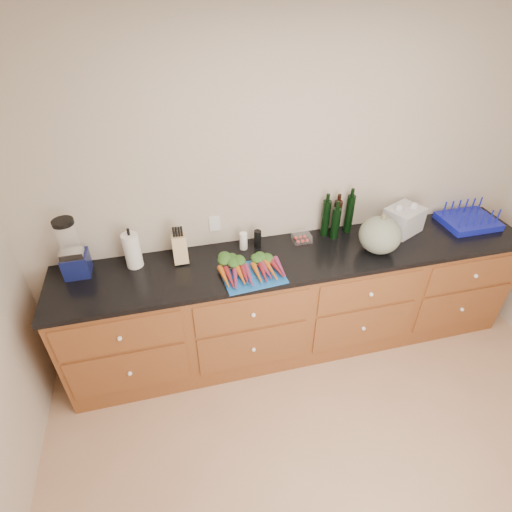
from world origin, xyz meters
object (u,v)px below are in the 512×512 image
object	(u,v)px
carrots	(251,268)
knife_block	(180,249)
cutting_board	(253,275)
squash	(380,235)
blender_appliance	(72,251)
tomato_box	(302,238)
paper_towel	(132,250)
dish_rack	(468,220)

from	to	relation	value
carrots	knife_block	size ratio (longest dim) A/B	2.16
cutting_board	squash	distance (m)	1.00
cutting_board	knife_block	size ratio (longest dim) A/B	2.07
blender_appliance	tomato_box	distance (m)	1.66
cutting_board	squash	bearing A→B (deg)	4.03
cutting_board	tomato_box	distance (m)	0.58
cutting_board	tomato_box	size ratio (longest dim) A/B	3.06
cutting_board	blender_appliance	world-z (taller)	blender_appliance
paper_towel	tomato_box	xyz separation A→B (m)	(1.27, 0.01, -0.10)
carrots	knife_block	distance (m)	0.54
carrots	paper_towel	distance (m)	0.85
cutting_board	paper_towel	distance (m)	0.86
squash	tomato_box	bearing A→B (deg)	153.11
blender_appliance	paper_towel	bearing A→B (deg)	0.35
squash	blender_appliance	size ratio (longest dim) A/B	0.72
blender_appliance	knife_block	distance (m)	0.72
tomato_box	squash	bearing A→B (deg)	-26.89
tomato_box	knife_block	bearing A→B (deg)	-178.17
knife_block	dish_rack	distance (m)	2.37
paper_towel	knife_block	xyz separation A→B (m)	(0.33, -0.02, -0.03)
carrots	knife_block	bearing A→B (deg)	151.03
squash	tomato_box	distance (m)	0.59
squash	paper_towel	world-z (taller)	squash
carrots	paper_towel	world-z (taller)	paper_towel
squash	dish_rack	bearing A→B (deg)	10.49
knife_block	dish_rack	xyz separation A→B (m)	(2.37, -0.06, -0.06)
squash	dish_rack	world-z (taller)	squash
cutting_board	knife_block	bearing A→B (deg)	147.20
carrots	tomato_box	size ratio (longest dim) A/B	3.19
cutting_board	squash	size ratio (longest dim) A/B	1.36
paper_towel	blender_appliance	bearing A→B (deg)	-179.65
knife_block	tomato_box	size ratio (longest dim) A/B	1.48
carrots	tomato_box	world-z (taller)	carrots
cutting_board	dish_rack	xyz separation A→B (m)	(1.91, 0.24, 0.04)
paper_towel	tomato_box	bearing A→B (deg)	0.45
tomato_box	dish_rack	world-z (taller)	dish_rack
carrots	tomato_box	xyz separation A→B (m)	(0.47, 0.29, -0.00)
knife_block	tomato_box	bearing A→B (deg)	1.83
paper_towel	tomato_box	size ratio (longest dim) A/B	1.90
paper_towel	knife_block	bearing A→B (deg)	-3.50
tomato_box	paper_towel	bearing A→B (deg)	-179.55
carrots	dish_rack	world-z (taller)	dish_rack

